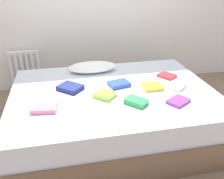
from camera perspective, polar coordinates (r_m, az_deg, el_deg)
ground_plane at (r=2.69m, az=0.22°, el=-9.68°), size 8.00×8.00×0.00m
bed at (r=2.56m, az=0.23°, el=-5.18°), size 2.00×1.50×0.50m
radiator at (r=3.59m, az=-19.30°, el=4.74°), size 0.40×0.04×0.47m
pillow at (r=2.87m, az=-4.53°, el=5.16°), size 0.55×0.27×0.11m
textbook_purple at (r=2.28m, az=14.97°, el=-2.61°), size 0.23×0.22×0.03m
textbook_navy at (r=2.46m, az=-9.55°, el=0.42°), size 0.28×0.28×0.05m
textbook_red at (r=2.79m, az=12.49°, el=3.10°), size 0.22×0.23×0.03m
textbook_pink at (r=2.18m, az=-15.24°, el=-3.89°), size 0.23×0.22×0.04m
textbook_yellow at (r=2.49m, az=9.20°, el=0.69°), size 0.20×0.17×0.04m
textbook_lime at (r=2.30m, az=-1.64°, el=-1.27°), size 0.23×0.23×0.04m
textbook_white at (r=2.56m, az=14.86°, el=0.81°), size 0.22×0.21×0.04m
textbook_blue at (r=2.51m, az=1.62°, el=1.28°), size 0.23×0.19×0.04m
textbook_green at (r=2.18m, az=5.56°, el=-2.77°), size 0.22×0.22×0.05m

